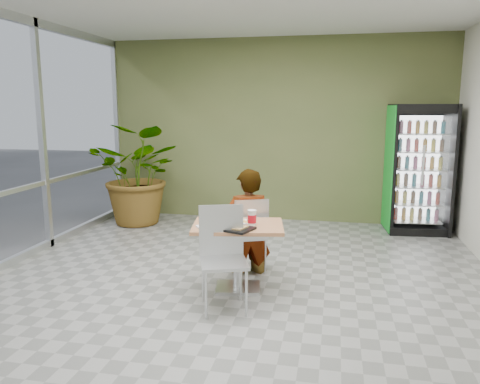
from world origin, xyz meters
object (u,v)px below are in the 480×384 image
soda_cup (252,218)px  cafeteria_tray (233,228)px  potted_plant (140,174)px  seated_woman (248,233)px  chair_far (250,229)px  beverage_fridge (418,169)px  dining_table (238,243)px  chair_near (222,248)px

soda_cup → cafeteria_tray: bearing=-128.3°
potted_plant → seated_woman: bearing=-41.6°
chair_far → beverage_fridge: size_ratio=0.45×
soda_cup → chair_far: bearing=102.4°
cafeteria_tray → soda_cup: bearing=51.7°
chair_far → beverage_fridge: beverage_fridge is taller
soda_cup → dining_table: bearing=176.4°
seated_woman → potted_plant: potted_plant is taller
potted_plant → beverage_fridge: bearing=5.2°
dining_table → chair_far: size_ratio=1.15×
chair_near → beverage_fridge: (2.41, 3.47, 0.42)m
cafeteria_tray → seated_woman: bearing=90.0°
chair_far → potted_plant: potted_plant is taller
dining_table → chair_near: (-0.07, -0.44, 0.07)m
chair_far → chair_near: 1.01m
dining_table → chair_near: size_ratio=1.04×
seated_woman → beverage_fridge: bearing=-156.0°
beverage_fridge → chair_near: bearing=-129.8°
dining_table → chair_near: chair_near is taller
soda_cup → beverage_fridge: size_ratio=0.08×
chair_far → soda_cup: size_ratio=5.48×
chair_far → cafeteria_tray: (-0.04, -0.78, 0.21)m
beverage_fridge → cafeteria_tray: bearing=-130.9°
chair_far → beverage_fridge: 3.41m
chair_far → soda_cup: (0.13, -0.57, 0.28)m
dining_table → soda_cup: soda_cup is taller
chair_far → soda_cup: chair_far is taller
chair_far → soda_cup: 0.65m
soda_cup → cafeteria_tray: soda_cup is taller
chair_far → cafeteria_tray: bearing=65.3°
cafeteria_tray → chair_far: bearing=87.3°
chair_near → beverage_fridge: beverage_fridge is taller
chair_near → soda_cup: bearing=42.1°
soda_cup → cafeteria_tray: size_ratio=0.42×
chair_far → chair_near: chair_near is taller
chair_near → soda_cup: 0.53m
chair_near → dining_table: bearing=61.0°
soda_cup → beverage_fridge: bearing=54.3°
potted_plant → soda_cup: bearing=-47.3°
dining_table → beverage_fridge: size_ratio=0.52×
dining_table → seated_woman: bearing=90.5°
seated_woman → potted_plant: (-2.26, 2.01, 0.37)m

